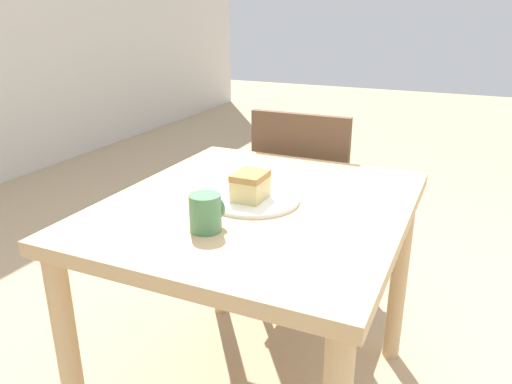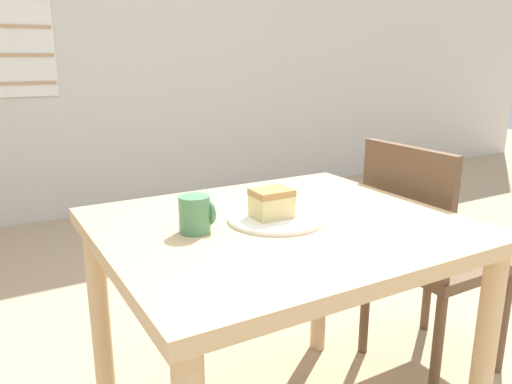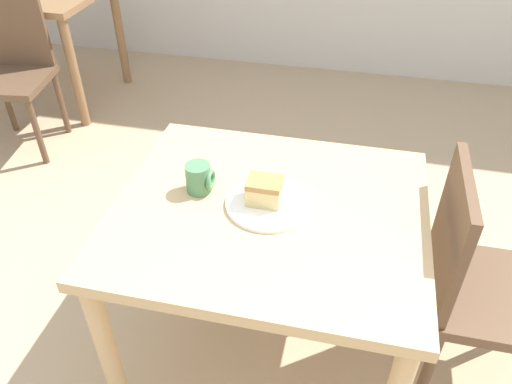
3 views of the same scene
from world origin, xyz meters
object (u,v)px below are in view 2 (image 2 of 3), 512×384
(cake_slice, at_px, (272,203))
(coffee_mug, at_px, (196,214))
(plate, at_px, (276,218))
(dining_table_near, at_px, (280,258))
(chair_near_window, at_px, (426,250))

(cake_slice, bearing_deg, coffee_mug, 174.01)
(cake_slice, bearing_deg, plate, -10.04)
(cake_slice, bearing_deg, dining_table_near, -39.79)
(chair_near_window, xyz_separation_m, plate, (-0.68, -0.06, 0.25))
(chair_near_window, bearing_deg, coffee_mug, 92.13)
(plate, height_order, coffee_mug, coffee_mug)
(chair_near_window, relative_size, cake_slice, 8.33)
(dining_table_near, relative_size, cake_slice, 9.10)
(plate, relative_size, coffee_mug, 2.77)
(chair_near_window, bearing_deg, plate, 94.91)
(dining_table_near, xyz_separation_m, coffee_mug, (-0.23, 0.04, 0.15))
(dining_table_near, relative_size, plate, 3.59)
(chair_near_window, relative_size, coffee_mug, 9.10)
(coffee_mug, bearing_deg, cake_slice, -5.99)
(cake_slice, relative_size, coffee_mug, 1.09)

